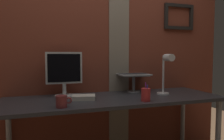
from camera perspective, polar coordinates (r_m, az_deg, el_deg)
brick_wall_back at (r=2.31m, az=-3.81°, el=6.46°), size 3.01×0.16×2.52m
desk at (r=2.00m, az=0.89°, el=-9.49°), size 2.03×0.66×0.77m
monitor at (r=2.07m, az=-12.79°, el=-0.23°), size 0.34×0.18×0.42m
laptop_stand at (r=2.26m, az=5.84°, el=-2.83°), size 0.28×0.22×0.18m
laptop at (r=2.31m, az=5.21°, el=0.09°), size 0.32×0.29×0.21m
desk_lamp at (r=2.13m, az=14.45°, el=0.08°), size 0.12×0.20×0.41m
pen_cup at (r=1.84m, az=9.12°, el=-6.58°), size 0.08×0.08×0.16m
coffee_mug at (r=1.65m, az=-13.40°, el=-8.25°), size 0.12×0.08×0.09m
paper_clutter_stack at (r=1.91m, az=-7.63°, el=-7.32°), size 0.23×0.18×0.04m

